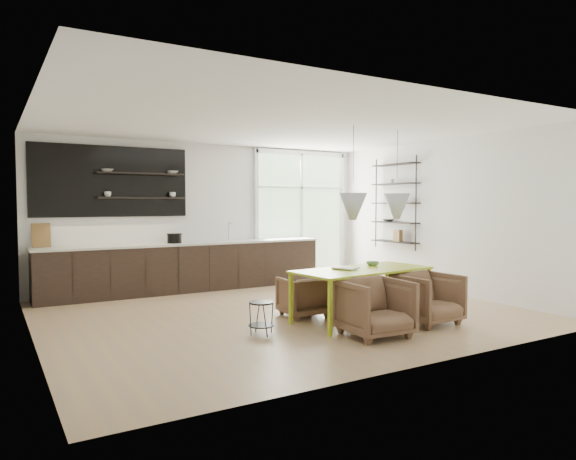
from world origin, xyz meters
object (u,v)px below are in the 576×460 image
object	(u,v)px
armchair_back_left	(303,296)
armchair_back_right	(353,288)
armchair_front_left	(375,308)
armchair_front_right	(428,298)
dining_table	(362,272)
wire_stool	(261,313)

from	to	relation	value
armchair_back_left	armchair_back_right	xyz separation A→B (m)	(1.14, 0.26, -0.00)
armchair_front_left	armchair_front_right	world-z (taller)	armchair_front_left
dining_table	armchair_front_left	world-z (taller)	dining_table
dining_table	armchair_back_right	world-z (taller)	dining_table
armchair_front_left	armchair_back_right	bearing A→B (deg)	64.09
armchair_back_left	armchair_front_left	world-z (taller)	armchair_front_left
dining_table	armchair_front_right	size ratio (longest dim) A/B	2.72
armchair_back_left	armchair_front_right	distance (m)	1.81
dining_table	armchair_front_right	bearing A→B (deg)	-50.18
armchair_back_right	wire_stool	distance (m)	2.36
armchair_back_left	armchair_front_left	bearing A→B (deg)	100.79
dining_table	armchair_front_right	xyz separation A→B (m)	(0.66, -0.64, -0.34)
dining_table	armchair_front_left	distance (m)	0.97
armchair_back_left	armchair_front_left	size ratio (longest dim) A/B	0.81
dining_table	armchair_front_right	distance (m)	0.98
armchair_back_left	armchair_back_right	bearing A→B (deg)	-162.49
armchair_back_right	wire_stool	bearing A→B (deg)	37.44
armchair_front_left	armchair_back_left	bearing A→B (deg)	100.01
armchair_back_right	armchair_front_left	distance (m)	1.98
dining_table	armchair_front_left	xyz separation A→B (m)	(-0.44, -0.80, -0.33)
armchair_front_right	armchair_back_left	bearing A→B (deg)	132.28
armchair_back_left	armchair_front_right	size ratio (longest dim) A/B	0.84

